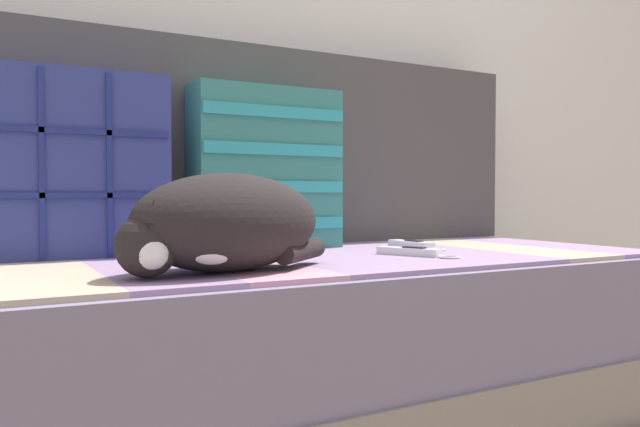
# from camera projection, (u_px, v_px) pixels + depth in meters

# --- Properties ---
(couch) EXTENTS (1.83, 0.83, 0.40)m
(couch) POSITION_uv_depth(u_px,v_px,m) (300.00, 340.00, 1.48)
(couch) COLOR gray
(couch) RESTS_ON ground_plane
(sofa_backrest) EXTENTS (1.79, 0.14, 0.56)m
(sofa_backrest) POSITION_uv_depth(u_px,v_px,m) (245.00, 147.00, 1.77)
(sofa_backrest) COLOR #474242
(sofa_backrest) RESTS_ON couch
(throw_pillow_quilted) EXTENTS (0.42, 0.14, 0.42)m
(throw_pillow_quilted) POSITION_uv_depth(u_px,v_px,m) (72.00, 165.00, 1.41)
(throw_pillow_quilted) COLOR navy
(throw_pillow_quilted) RESTS_ON couch
(throw_pillow_striped) EXTENTS (0.40, 0.14, 0.42)m
(throw_pillow_striped) POSITION_uv_depth(u_px,v_px,m) (268.00, 169.00, 1.65)
(throw_pillow_striped) COLOR #337A70
(throw_pillow_striped) RESTS_ON couch
(sleeping_cat) EXTENTS (0.44, 0.29, 0.18)m
(sleeping_cat) POSITION_uv_depth(u_px,v_px,m) (223.00, 225.00, 1.14)
(sleeping_cat) COLOR black
(sleeping_cat) RESTS_ON couch
(game_remote_near) EXTENTS (0.05, 0.20, 0.02)m
(game_remote_near) POSITION_uv_depth(u_px,v_px,m) (413.00, 245.00, 1.67)
(game_remote_near) COLOR white
(game_remote_near) RESTS_ON couch
(game_remote_far) EXTENTS (0.12, 0.20, 0.02)m
(game_remote_far) POSITION_uv_depth(u_px,v_px,m) (413.00, 252.00, 1.46)
(game_remote_far) COLOR white
(game_remote_far) RESTS_ON couch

